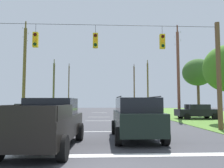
# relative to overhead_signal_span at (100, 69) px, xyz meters

# --- Properties ---
(stop_bar_stripe) EXTENTS (13.15, 0.45, 0.01)m
(stop_bar_stripe) POSITION_rel_overhead_signal_span_xyz_m (-0.10, -6.32, -3.86)
(stop_bar_stripe) COLOR white
(stop_bar_stripe) RESTS_ON ground
(lane_dash_0) EXTENTS (2.50, 0.15, 0.01)m
(lane_dash_0) POSITION_rel_overhead_signal_span_xyz_m (-0.10, -0.32, -3.86)
(lane_dash_0) COLOR white
(lane_dash_0) RESTS_ON ground
(lane_dash_1) EXTENTS (2.50, 0.15, 0.01)m
(lane_dash_1) POSITION_rel_overhead_signal_span_xyz_m (-0.10, 7.26, -3.86)
(lane_dash_1) COLOR white
(lane_dash_1) RESTS_ON ground
(lane_dash_2) EXTENTS (2.50, 0.15, 0.01)m
(lane_dash_2) POSITION_rel_overhead_signal_span_xyz_m (-0.10, 12.35, -3.86)
(lane_dash_2) COLOR white
(lane_dash_2) RESTS_ON ground
(lane_dash_3) EXTENTS (2.50, 0.15, 0.01)m
(lane_dash_3) POSITION_rel_overhead_signal_span_xyz_m (-0.10, 22.97, -3.86)
(lane_dash_3) COLOR white
(lane_dash_3) RESTS_ON ground
(overhead_signal_span) EXTENTS (15.70, 0.31, 7.01)m
(overhead_signal_span) POSITION_rel_overhead_signal_span_xyz_m (0.00, 0.00, 0.00)
(overhead_signal_span) COLOR brown
(overhead_signal_span) RESTS_ON ground
(pickup_truck) EXTENTS (2.48, 5.49, 1.95)m
(pickup_truck) POSITION_rel_overhead_signal_span_xyz_m (-1.98, -5.04, -2.90)
(pickup_truck) COLOR black
(pickup_truck) RESTS_ON ground
(suv_black) EXTENTS (2.24, 4.81, 2.05)m
(suv_black) POSITION_rel_overhead_signal_span_xyz_m (1.79, -3.11, -2.80)
(suv_black) COLOR black
(suv_black) RESTS_ON ground
(distant_car_crossing_white) EXTENTS (4.42, 2.28, 1.52)m
(distant_car_crossing_white) POSITION_rel_overhead_signal_span_xyz_m (-10.03, 16.23, -3.07)
(distant_car_crossing_white) COLOR silver
(distant_car_crossing_white) RESTS_ON ground
(distant_car_oncoming) EXTENTS (4.31, 2.03, 1.52)m
(distant_car_oncoming) POSITION_rel_overhead_signal_span_xyz_m (10.04, 8.72, -3.07)
(distant_car_oncoming) COLOR black
(distant_car_oncoming) RESTS_ON ground
(utility_pole_mid_right) EXTENTS (0.31, 1.96, 10.27)m
(utility_pole_mid_right) POSITION_rel_overhead_signal_span_xyz_m (8.53, 9.80, 1.15)
(utility_pole_mid_right) COLOR brown
(utility_pole_mid_right) RESTS_ON ground
(utility_pole_far_right) EXTENTS (0.28, 1.91, 9.25)m
(utility_pole_far_right) POSITION_rel_overhead_signal_span_xyz_m (8.47, 25.43, 0.78)
(utility_pole_far_right) COLOR brown
(utility_pole_far_right) RESTS_ON ground
(utility_pole_near_left) EXTENTS (0.33, 1.56, 11.42)m
(utility_pole_near_left) POSITION_rel_overhead_signal_span_xyz_m (8.56, 42.28, 1.70)
(utility_pole_near_left) COLOR brown
(utility_pole_near_left) RESTS_ON ground
(utility_pole_far_left) EXTENTS (0.33, 1.96, 10.56)m
(utility_pole_far_left) POSITION_rel_overhead_signal_span_xyz_m (-8.15, 10.24, 1.26)
(utility_pole_far_left) COLOR brown
(utility_pole_far_left) RESTS_ON ground
(utility_pole_distant_right) EXTENTS (0.34, 1.93, 9.34)m
(utility_pole_distant_right) POSITION_rel_overhead_signal_span_xyz_m (-8.24, 25.75, 0.56)
(utility_pole_distant_right) COLOR brown
(utility_pole_distant_right) RESTS_ON ground
(utility_pole_distant_left) EXTENTS (0.26, 1.73, 11.36)m
(utility_pole_distant_left) POSITION_rel_overhead_signal_span_xyz_m (-7.93, 42.02, 1.70)
(utility_pole_distant_left) COLOR brown
(utility_pole_distant_left) RESTS_ON ground
(tree_roadside_far_right) EXTENTS (3.69, 3.69, 7.04)m
(tree_roadside_far_right) POSITION_rel_overhead_signal_span_xyz_m (11.97, 12.66, 1.50)
(tree_roadside_far_right) COLOR brown
(tree_roadside_far_right) RESTS_ON ground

